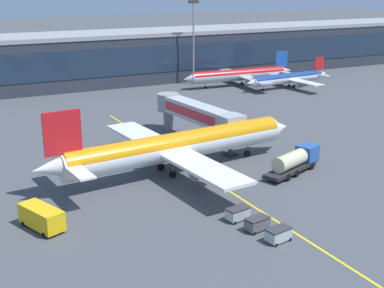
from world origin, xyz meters
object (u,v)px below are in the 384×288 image
Objects in this scene: fuel_tanker at (295,160)px; baggage_cart_1 at (257,223)px; baggage_cart_0 at (278,234)px; commuter_jet_far at (288,78)px; lavatory_truck at (42,217)px; commuter_jet_near at (240,75)px; baggage_cart_2 at (238,213)px; main_airliner at (177,146)px.

baggage_cart_1 is (-14.90, -12.88, -0.96)m from fuel_tanker.
commuter_jet_far is (50.83, 66.55, 1.71)m from baggage_cart_0.
lavatory_truck is 0.20× the size of commuter_jet_near.
lavatory_truck is at bearing 159.20° from baggage_cart_2.
lavatory_truck is 0.24× the size of commuter_jet_far.
fuel_tanker is 3.82× the size of baggage_cart_0.
baggage_cart_2 is at bearing -147.81° from fuel_tanker.
commuter_jet_near is (41.32, 74.57, 2.08)m from baggage_cart_0.
baggage_cart_0 is at bearing -131.85° from fuel_tanker.
commuter_jet_near is at bearing 59.62° from baggage_cart_1.
baggage_cart_1 is 81.62m from commuter_jet_far.
baggage_cart_0 is at bearing -80.20° from baggage_cart_2.
baggage_cart_0 and baggage_cart_1 have the same top height.
fuel_tanker reaches higher than baggage_cart_0.
commuter_jet_far reaches higher than baggage_cart_1.
baggage_cart_0 and baggage_cart_2 have the same top height.
commuter_jet_near is (62.66, 60.57, 1.44)m from lavatory_truck.
fuel_tanker is 19.72m from baggage_cart_1.
main_airliner is at bearing 87.93° from baggage_cart_2.
lavatory_truck is at bearing -155.13° from main_airliner.
fuel_tanker is 0.42× the size of commuter_jet_far.
baggage_cart_1 is at bearing -90.24° from main_airliner.
fuel_tanker is 3.82× the size of baggage_cart_1.
lavatory_truck is at bearing -176.74° from fuel_tanker.
lavatory_truck is 21.68m from baggage_cart_2.
lavatory_truck is at bearing -135.97° from commuter_jet_near.
lavatory_truck is 2.17× the size of baggage_cart_0.
baggage_cart_1 is 0.09× the size of commuter_jet_near.
baggage_cart_1 is (-0.54, 3.15, 0.00)m from baggage_cart_0.
baggage_cart_1 is 0.11× the size of commuter_jet_far.
baggage_cart_1 and baggage_cart_2 have the same top height.
commuter_jet_near is at bearing 58.15° from baggage_cart_2.
baggage_cart_1 is at bearing 99.80° from baggage_cart_0.
fuel_tanker is 35.76m from lavatory_truck.
commuter_jet_far is at bearing 50.98° from baggage_cart_1.
baggage_cart_0 is (0.46, -23.68, -3.06)m from main_airliner.
commuter_jet_far is at bearing -40.11° from commuter_jet_near.
lavatory_truck is 89.29m from commuter_jet_far.
baggage_cart_0 is at bearing -88.89° from main_airliner.
baggage_cart_0 is at bearing -33.27° from lavatory_truck.
lavatory_truck is 25.54m from baggage_cart_0.
fuel_tanker reaches higher than baggage_cart_2.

